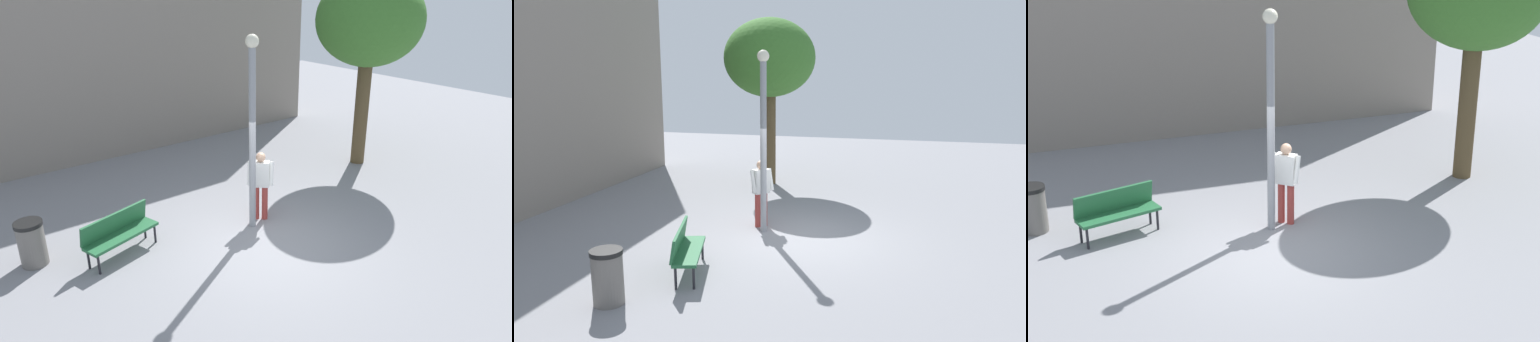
{
  "view_description": "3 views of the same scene",
  "coord_description": "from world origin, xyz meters",
  "views": [
    {
      "loc": [
        -5.36,
        -6.5,
        5.22
      ],
      "look_at": [
        0.2,
        0.63,
        1.49
      ],
      "focal_mm": 32.18,
      "sensor_mm": 36.0,
      "label": 1
    },
    {
      "loc": [
        -10.81,
        -2.26,
        3.81
      ],
      "look_at": [
        0.55,
        0.81,
        1.45
      ],
      "focal_mm": 34.98,
      "sensor_mm": 36.0,
      "label": 2
    },
    {
      "loc": [
        -3.99,
        -11.85,
        6.32
      ],
      "look_at": [
        0.55,
        0.82,
        1.21
      ],
      "focal_mm": 52.97,
      "sensor_mm": 36.0,
      "label": 3
    }
  ],
  "objects": [
    {
      "name": "ground_plane",
      "position": [
        0.0,
        0.0,
        0.0
      ],
      "size": [
        36.0,
        36.0,
        0.0
      ],
      "primitive_type": "plane",
      "color": "gray"
    },
    {
      "name": "lamppost",
      "position": [
        0.32,
        0.91,
        2.43
      ],
      "size": [
        0.28,
        0.28,
        4.29
      ],
      "color": "gray",
      "rests_on": "ground_plane"
    },
    {
      "name": "person_by_lamppost",
      "position": [
        0.68,
        1.07,
        0.97
      ],
      "size": [
        0.59,
        0.57,
        1.67
      ],
      "color": "#9E3833",
      "rests_on": "ground_plane"
    },
    {
      "name": "park_bench",
      "position": [
        -2.54,
        1.65,
        0.55
      ],
      "size": [
        1.67,
        0.91,
        0.92
      ],
      "color": "#236038",
      "rests_on": "ground_plane"
    },
    {
      "name": "plaza_tree",
      "position": [
        5.4,
        2.14,
        4.18
      ],
      "size": [
        3.02,
        3.02,
        5.53
      ],
      "color": "brown",
      "rests_on": "ground_plane"
    },
    {
      "name": "trash_bin",
      "position": [
        -4.05,
        2.35,
        0.47
      ],
      "size": [
        0.54,
        0.54,
        0.94
      ],
      "color": "#66605B",
      "rests_on": "ground_plane"
    }
  ]
}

